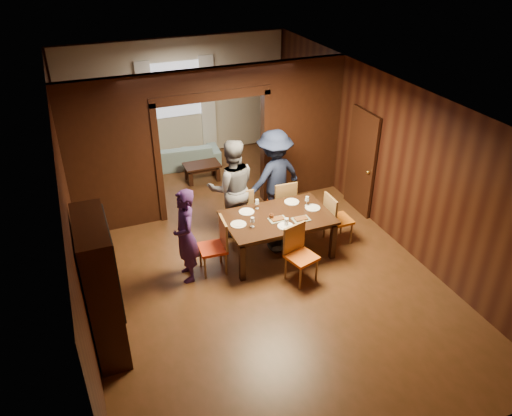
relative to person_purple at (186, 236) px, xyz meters
name	(u,v)px	position (x,y,z in m)	size (l,w,h in m)	color
floor	(242,249)	(1.12, 0.43, -0.81)	(9.00, 9.00, 0.00)	#492D14
ceiling	(240,93)	(1.12, 0.43, 2.09)	(5.50, 9.00, 0.02)	silver
room_walls	(208,135)	(1.12, 2.32, 0.69)	(5.52, 9.01, 2.90)	black
person_purple	(186,236)	(0.00, 0.00, 0.00)	(0.59, 0.39, 1.63)	#391B50
person_grey	(232,188)	(1.15, 1.04, 0.13)	(0.92, 0.71, 1.88)	#5C5B63
person_navy	(274,177)	(2.06, 1.18, 0.12)	(1.21, 0.70, 1.87)	#151C36
sofa	(181,155)	(0.96, 4.28, -0.54)	(1.86, 0.73, 0.54)	#88ACB2
serving_bowl	(279,211)	(1.70, 0.17, -0.01)	(0.36, 0.36, 0.09)	black
dining_table	(277,235)	(1.65, 0.08, -0.43)	(1.85, 1.15, 0.76)	black
coffee_table	(202,172)	(1.23, 3.35, -0.61)	(0.80, 0.50, 0.40)	black
chair_left	(212,247)	(0.44, 0.01, -0.33)	(0.44, 0.44, 0.97)	red
chair_right	(339,218)	(2.85, 0.04, -0.33)	(0.44, 0.44, 0.97)	#D26313
chair_far_l	(239,209)	(1.28, 1.01, -0.33)	(0.44, 0.44, 0.97)	#D06713
chair_far_r	(282,202)	(2.13, 0.97, -0.33)	(0.44, 0.44, 0.97)	#BF3911
chair_near	(302,255)	(1.71, -0.76, -0.33)	(0.44, 0.44, 0.97)	orange
hutch	(101,287)	(-1.41, -1.07, 0.19)	(0.40, 1.20, 2.00)	black
door_right	(361,162)	(3.82, 0.93, 0.24)	(0.06, 0.90, 2.10)	black
window_far	(176,90)	(1.12, 4.87, 0.89)	(1.20, 0.03, 1.30)	silver
curtain_left	(147,112)	(0.37, 4.83, 0.44)	(0.35, 0.06, 2.40)	white
curtain_right	(208,105)	(1.87, 4.83, 0.44)	(0.35, 0.06, 2.40)	white
plate_left	(238,224)	(0.93, 0.09, -0.05)	(0.27, 0.27, 0.01)	silver
plate_far_l	(247,212)	(1.20, 0.43, -0.05)	(0.27, 0.27, 0.01)	white
plate_far_r	(292,202)	(2.09, 0.45, -0.05)	(0.27, 0.27, 0.01)	white
plate_right	(313,208)	(2.34, 0.12, -0.05)	(0.27, 0.27, 0.01)	silver
plate_near	(286,226)	(1.64, -0.25, -0.05)	(0.27, 0.27, 0.01)	white
platter_a	(278,219)	(1.60, -0.02, -0.04)	(0.30, 0.20, 0.04)	gray
platter_b	(301,219)	(1.97, -0.16, -0.04)	(0.30, 0.20, 0.04)	slate
wineglass_left	(252,222)	(1.12, -0.06, 0.04)	(0.08, 0.08, 0.18)	silver
wineglass_far	(257,204)	(1.42, 0.47, 0.04)	(0.08, 0.08, 0.18)	white
wineglass_right	(307,201)	(2.29, 0.24, 0.04)	(0.08, 0.08, 0.18)	silver
tumbler	(286,222)	(1.66, -0.24, 0.02)	(0.07, 0.07, 0.14)	silver
condiment_jar	(271,216)	(1.52, 0.05, 0.00)	(0.08, 0.08, 0.11)	#4F2612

